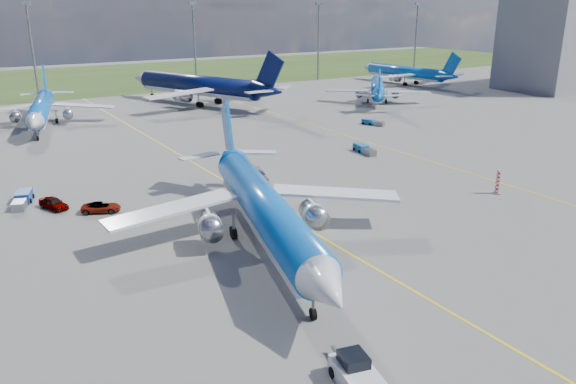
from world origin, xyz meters
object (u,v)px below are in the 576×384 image
main_airliner (266,246)px  service_car_c (259,175)px  bg_jet_ene (404,84)px  service_car_b (101,207)px  bg_jet_ne (377,101)px  baggage_tug_e (372,122)px  baggage_tug_c (22,199)px  pushback_tug (356,375)px  bg_jet_n (199,104)px  bg_jet_nnw (44,126)px  service_car_a (54,203)px  baggage_tug_w (364,149)px  warning_post (498,182)px

main_airliner → service_car_c: (9.83, 19.06, 0.61)m
bg_jet_ene → service_car_b: bearing=26.5°
bg_jet_ne → service_car_b: size_ratio=8.13×
baggage_tug_e → baggage_tug_c: bearing=170.7°
bg_jet_ne → pushback_tug: bg_jet_ne is taller
bg_jet_ene → baggage_tug_e: (-46.01, -40.66, 0.47)m
bg_jet_n → bg_jet_ene: 64.80m
bg_jet_nnw → service_car_b: bg_jet_nnw is taller
main_airliner → service_car_c: main_airliner is taller
main_airliner → baggage_tug_e: bearing=55.5°
bg_jet_n → bg_jet_ne: 42.11m
bg_jet_ene → service_car_c: bearing=31.9°
bg_jet_ne → service_car_c: (-54.77, -40.81, 0.61)m
service_car_a → baggage_tug_e: service_car_a is taller
pushback_tug → service_car_a: (-9.60, 42.44, -0.10)m
pushback_tug → baggage_tug_e: pushback_tug is taller
pushback_tug → service_car_b: bearing=110.4°
bg_jet_ne → service_car_b: bg_jet_ne is taller
bg_jet_nnw → service_car_b: 53.16m
main_airliner → baggage_tug_c: 30.86m
service_car_c → baggage_tug_c: size_ratio=0.75×
service_car_b → bg_jet_nnw: bearing=20.6°
service_car_a → baggage_tug_w: bearing=-21.2°
bg_jet_nnw → service_car_b: (-2.63, -53.09, 0.58)m
bg_jet_nnw → service_car_c: 54.67m
bg_jet_ne → baggage_tug_w: bearing=86.9°
service_car_b → baggage_tug_w: size_ratio=0.80×
bg_jet_ne → service_car_a: 88.64m
baggage_tug_e → main_airliner: bearing=-161.1°
service_car_a → warning_post: bearing=-48.7°
baggage_tug_w → bg_jet_nnw: bearing=137.8°
bg_jet_ene → pushback_tug: size_ratio=6.50×
pushback_tug → bg_jet_nnw: bearing=104.2°
warning_post → service_car_b: (-42.71, 18.79, -0.92)m
bg_jet_ene → baggage_tug_c: bg_jet_ene is taller
bg_jet_ene → baggage_tug_w: bearing=38.3°
baggage_tug_c → baggage_tug_e: size_ratio=1.23×
bg_jet_n → baggage_tug_w: 55.69m
baggage_tug_c → baggage_tug_e: 65.09m
warning_post → baggage_tug_w: warning_post is taller
bg_jet_ne → service_car_a: bg_jet_ne is taller
baggage_tug_w → baggage_tug_e: size_ratio=1.13×
service_car_b → baggage_tug_e: size_ratio=0.91×
service_car_a → bg_jet_n: bearing=30.6°
bg_jet_nnw → service_car_c: bg_jet_nnw is taller
bg_jet_ne → service_car_b: bearing=68.7°
service_car_a → service_car_b: 5.79m
pushback_tug → baggage_tug_c: pushback_tug is taller
warning_post → service_car_b: size_ratio=0.71×
bg_jet_n → bg_jet_ne: (37.81, -18.53, 0.00)m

